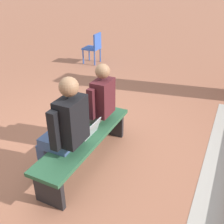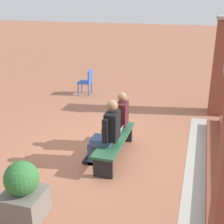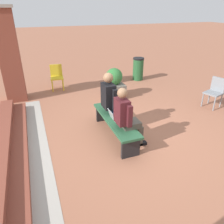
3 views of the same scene
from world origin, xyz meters
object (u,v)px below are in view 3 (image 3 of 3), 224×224
object	(u,v)px
person_adult	(113,100)
planter	(114,84)
bench	(115,122)
plastic_chair_near_bench_left	(215,91)
person_student	(127,116)
litter_bin	(138,69)
plastic_chair_far_left	(57,76)
laptop	(115,117)

from	to	relation	value
person_adult	planter	size ratio (longest dim) A/B	1.46
bench	plastic_chair_near_bench_left	size ratio (longest dim) A/B	2.14
person_student	litter_bin	world-z (taller)	person_student
bench	plastic_chair_near_bench_left	distance (m)	3.28
plastic_chair_far_left	planter	size ratio (longest dim) A/B	0.89
person_student	planter	size ratio (longest dim) A/B	1.37
person_adult	litter_bin	xyz separation A→B (m)	(3.24, -2.29, -0.30)
plastic_chair_near_bench_left	person_adult	bearing A→B (deg)	93.36
planter	plastic_chair_near_bench_left	bearing A→B (deg)	-124.40
person_student	planter	distance (m)	2.73
person_student	person_adult	distance (m)	0.76
laptop	planter	distance (m)	2.36
person_adult	plastic_chair_far_left	size ratio (longest dim) A/B	1.64
person_student	plastic_chair_far_left	distance (m)	4.12
litter_bin	laptop	bearing A→B (deg)	146.60
plastic_chair_far_left	litter_bin	world-z (taller)	litter_bin
laptop	litter_bin	world-z (taller)	litter_bin
plastic_chair_near_bench_left	plastic_chair_far_left	distance (m)	5.04
person_student	person_adult	size ratio (longest dim) A/B	0.94
bench	plastic_chair_far_left	xyz separation A→B (m)	(3.60, 0.75, 0.13)
person_adult	plastic_chair_far_left	world-z (taller)	person_adult
plastic_chair_far_left	litter_bin	distance (m)	3.11
laptop	plastic_chair_near_bench_left	world-z (taller)	plastic_chair_near_bench_left
plastic_chair_near_bench_left	plastic_chair_far_left	size ratio (longest dim) A/B	1.00
laptop	plastic_chair_far_left	bearing A→B (deg)	11.42
bench	laptop	world-z (taller)	laptop
bench	planter	world-z (taller)	planter
laptop	plastic_chair_near_bench_left	distance (m)	3.30
planter	person_adult	bearing A→B (deg)	157.95
laptop	planter	xyz separation A→B (m)	(2.21, -0.83, -0.06)
bench	litter_bin	world-z (taller)	litter_bin
plastic_chair_near_bench_left	plastic_chair_far_left	world-z (taller)	same
person_adult	plastic_chair_near_bench_left	bearing A→B (deg)	-86.64
person_adult	laptop	xyz separation A→B (m)	(-0.36, 0.08, -0.23)
person_student	laptop	xyz separation A→B (m)	(0.40, 0.08, -0.20)
planter	bench	bearing A→B (deg)	159.37
person_student	plastic_chair_far_left	xyz separation A→B (m)	(4.04, 0.81, -0.21)
litter_bin	plastic_chair_near_bench_left	bearing A→B (deg)	-163.95
laptop	person_adult	bearing A→B (deg)	-12.66
person_student	plastic_chair_near_bench_left	distance (m)	3.32
person_student	planter	world-z (taller)	person_student
plastic_chair_far_left	bench	bearing A→B (deg)	-168.28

